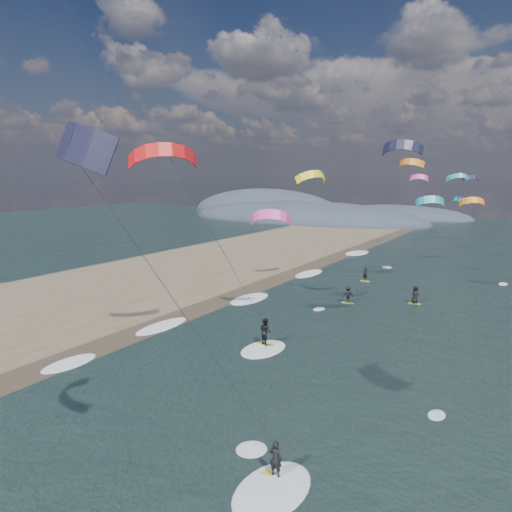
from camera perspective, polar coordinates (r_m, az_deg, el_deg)
The scene contains 9 objects.
ground at distance 23.38m, azimuth -14.16°, elevation -21.83°, with size 260.00×260.00×0.00m, color black.
sand_strip at distance 46.84m, azimuth -26.48°, elevation -6.41°, with size 26.00×240.00×0.00m, color brown.
wet_sand_strip at distance 37.61m, azimuth -16.39°, elevation -9.56°, with size 3.00×240.00×0.00m, color #382D23.
coastal_hills at distance 135.92m, azimuth 4.93°, elevation 4.41°, with size 80.00×41.00×15.00m.
kitesurfer_near_a at distance 16.40m, azimuth -15.18°, elevation 2.36°, with size 7.54×9.14×14.08m.
kitesurfer_near_b at distance 31.58m, azimuth -6.65°, elevation 4.99°, with size 7.18×9.43×14.40m.
far_kitesurfers at distance 49.38m, azimuth 13.37°, elevation -3.89°, with size 8.26×10.74×1.67m.
bg_kite_field at distance 70.56m, azimuth 18.73°, elevation 8.07°, with size 15.33×72.16×8.07m.
shoreline_surf at distance 40.02m, azimuth -10.17°, elevation -8.16°, with size 2.40×79.40×0.11m.
Camera 1 is at (14.48, -13.84, 12.06)m, focal length 35.00 mm.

